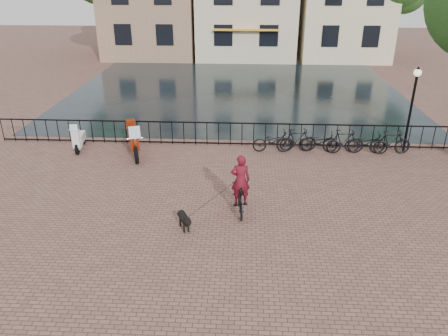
{
  "coord_description": "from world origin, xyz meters",
  "views": [
    {
      "loc": [
        0.67,
        -9.5,
        6.95
      ],
      "look_at": [
        0.0,
        3.0,
        1.2
      ],
      "focal_mm": 35.0,
      "sensor_mm": 36.0,
      "label": 1
    }
  ],
  "objects_px": {
    "scooter": "(79,134)",
    "cyclist": "(240,188)",
    "motorcycle": "(133,137)",
    "dog": "(184,220)",
    "lamp_post": "(413,96)"
  },
  "relations": [
    {
      "from": "scooter",
      "to": "cyclist",
      "type": "bearing_deg",
      "value": -43.26
    },
    {
      "from": "dog",
      "to": "motorcycle",
      "type": "distance_m",
      "value": 6.1
    },
    {
      "from": "scooter",
      "to": "lamp_post",
      "type": "bearing_deg",
      "value": -6.01
    },
    {
      "from": "lamp_post",
      "to": "scooter",
      "type": "relative_size",
      "value": 2.34
    },
    {
      "from": "cyclist",
      "to": "motorcycle",
      "type": "relative_size",
      "value": 1.0
    },
    {
      "from": "dog",
      "to": "lamp_post",
      "type": "bearing_deg",
      "value": 12.64
    },
    {
      "from": "lamp_post",
      "to": "motorcycle",
      "type": "distance_m",
      "value": 11.2
    },
    {
      "from": "motorcycle",
      "to": "scooter",
      "type": "bearing_deg",
      "value": 148.5
    },
    {
      "from": "cyclist",
      "to": "scooter",
      "type": "height_order",
      "value": "cyclist"
    },
    {
      "from": "dog",
      "to": "motorcycle",
      "type": "relative_size",
      "value": 0.39
    },
    {
      "from": "lamp_post",
      "to": "dog",
      "type": "distance_m",
      "value": 10.61
    },
    {
      "from": "dog",
      "to": "cyclist",
      "type": "bearing_deg",
      "value": 8.54
    },
    {
      "from": "lamp_post",
      "to": "dog",
      "type": "bearing_deg",
      "value": -142.62
    },
    {
      "from": "lamp_post",
      "to": "cyclist",
      "type": "xyz_separation_m",
      "value": [
        -6.67,
        -5.27,
        -1.52
      ]
    },
    {
      "from": "motorcycle",
      "to": "scooter",
      "type": "xyz_separation_m",
      "value": [
        -2.43,
        0.53,
        -0.13
      ]
    }
  ]
}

